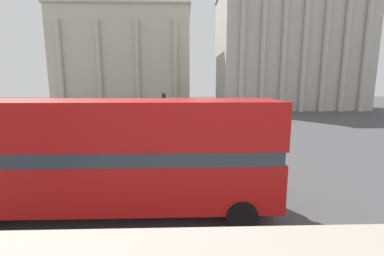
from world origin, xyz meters
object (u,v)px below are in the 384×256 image
object	(u,v)px
double_decker_bus	(113,153)
pedestrian_olive	(209,131)
traffic_light_near	(209,134)
pedestrian_blue	(201,146)
car_navy	(242,127)
traffic_light_far	(163,106)
plaza_building_right	(286,51)
plaza_building_left	(124,58)
traffic_light_mid	(186,117)

from	to	relation	value
double_decker_bus	pedestrian_olive	xyz separation A→B (m)	(4.50, 11.15, -1.29)
traffic_light_near	pedestrian_blue	bearing A→B (deg)	91.12
car_navy	pedestrian_blue	bearing A→B (deg)	80.70
traffic_light_far	car_navy	xyz separation A→B (m)	(7.59, -1.64, -1.85)
plaza_building_right	pedestrian_olive	world-z (taller)	plaza_building_right
plaza_building_left	traffic_light_far	world-z (taller)	plaza_building_left
double_decker_bus	traffic_light_near	world-z (taller)	double_decker_bus
double_decker_bus	plaza_building_right	world-z (taller)	plaza_building_right
plaza_building_right	car_navy	size ratio (longest dim) A/B	6.48
double_decker_bus	pedestrian_olive	bearing A→B (deg)	68.83
traffic_light_near	pedestrian_blue	size ratio (longest dim) A/B	2.32
pedestrian_blue	pedestrian_olive	xyz separation A→B (m)	(0.93, 4.45, 0.11)
traffic_light_near	pedestrian_olive	distance (m)	8.51
car_navy	pedestrian_olive	xyz separation A→B (m)	(-3.55, -4.13, 0.32)
plaza_building_right	traffic_light_far	distance (m)	36.22
traffic_light_near	car_navy	size ratio (longest dim) A/B	0.88
traffic_light_far	pedestrian_blue	bearing A→B (deg)	-73.03
double_decker_bus	pedestrian_olive	distance (m)	12.09
pedestrian_olive	pedestrian_blue	bearing A→B (deg)	91.55
plaza_building_right	car_navy	distance (m)	33.96
plaza_building_left	traffic_light_near	world-z (taller)	plaza_building_left
plaza_building_right	double_decker_bus	bearing A→B (deg)	-117.72
traffic_light_near	pedestrian_blue	xyz separation A→B (m)	(-0.08, 3.89, -1.52)
plaza_building_right	traffic_light_mid	world-z (taller)	plaza_building_right
pedestrian_olive	plaza_building_left	bearing A→B (deg)	-56.06
traffic_light_near	traffic_light_mid	bearing A→B (deg)	98.09
plaza_building_left	car_navy	bearing A→B (deg)	-62.86
double_decker_bus	plaza_building_right	xyz separation A→B (m)	(23.03, 43.83, 9.04)
plaza_building_left	traffic_light_near	size ratio (longest dim) A/B	8.23
traffic_light_mid	pedestrian_olive	size ratio (longest dim) A/B	1.98
traffic_light_near	pedestrian_olive	bearing A→B (deg)	84.19
plaza_building_right	traffic_light_near	bearing A→B (deg)	-115.29
traffic_light_mid	traffic_light_far	distance (m)	7.28
plaza_building_right	pedestrian_olive	xyz separation A→B (m)	(-18.54, -32.68, -10.33)
plaza_building_left	pedestrian_olive	world-z (taller)	plaza_building_left
traffic_light_mid	traffic_light_far	xyz separation A→B (m)	(-2.18, 6.94, 0.26)
double_decker_bus	car_navy	size ratio (longest dim) A/B	2.73
traffic_light_mid	traffic_light_far	size ratio (longest dim) A/B	0.89
double_decker_bus	traffic_light_mid	xyz separation A→B (m)	(2.63, 9.97, -0.02)
traffic_light_mid	pedestrian_blue	distance (m)	3.68
plaza_building_left	car_navy	world-z (taller)	plaza_building_left
pedestrian_blue	double_decker_bus	bearing A→B (deg)	-169.17
pedestrian_blue	traffic_light_near	bearing A→B (deg)	-139.99
traffic_light_mid	car_navy	world-z (taller)	traffic_light_mid
double_decker_bus	plaza_building_right	bearing A→B (deg)	63.07
traffic_light_far	pedestrian_blue	xyz separation A→B (m)	(3.12, -10.22, -1.64)
traffic_light_mid	pedestrian_blue	world-z (taller)	traffic_light_mid
traffic_light_near	traffic_light_mid	world-z (taller)	traffic_light_near
pedestrian_olive	traffic_light_near	bearing A→B (deg)	97.49
traffic_light_near	car_navy	distance (m)	13.34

